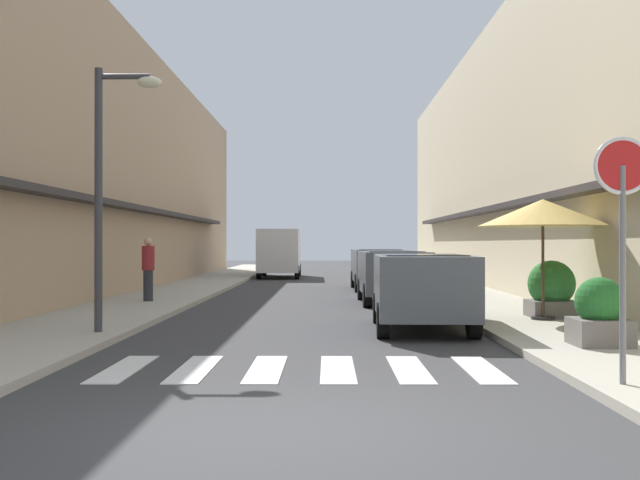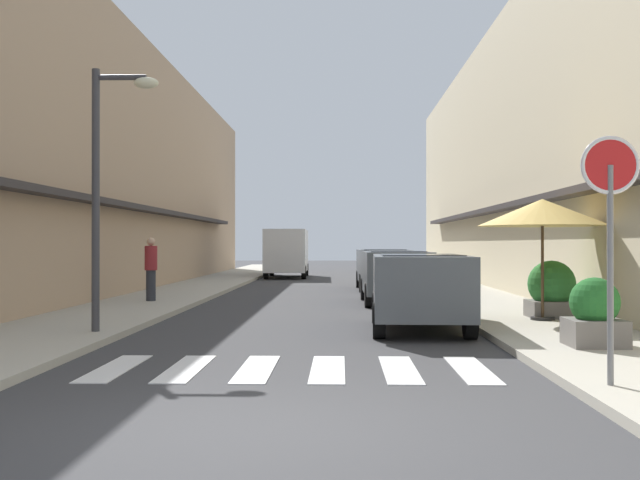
{
  "view_description": "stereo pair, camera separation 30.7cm",
  "coord_description": "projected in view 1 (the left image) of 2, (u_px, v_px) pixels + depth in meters",
  "views": [
    {
      "loc": [
        0.34,
        -6.59,
        1.68
      ],
      "look_at": [
        0.17,
        10.54,
        1.76
      ],
      "focal_mm": 41.95,
      "sensor_mm": 36.0,
      "label": 1
    },
    {
      "loc": [
        0.65,
        -6.59,
        1.68
      ],
      "look_at": [
        0.17,
        10.54,
        1.76
      ],
      "focal_mm": 41.95,
      "sensor_mm": 36.0,
      "label": 2
    }
  ],
  "objects": [
    {
      "name": "sidewalk_left",
      "position": [
        177.0,
        293.0,
        24.41
      ],
      "size": [
        2.76,
        62.22,
        0.12
      ],
      "primitive_type": "cube",
      "color": "#ADA899",
      "rests_on": "ground_plane"
    },
    {
      "name": "planter_midblock",
      "position": [
        552.0,
        290.0,
        15.8
      ],
      "size": [
        0.99,
        0.99,
        1.2
      ],
      "color": "slate",
      "rests_on": "sidewalk_right"
    },
    {
      "name": "delivery_van",
      "position": [
        280.0,
        249.0,
        36.86
      ],
      "size": [
        2.07,
        5.43,
        2.37
      ],
      "color": "silver",
      "rests_on": "ground_plane"
    },
    {
      "name": "round_street_sign",
      "position": [
        622.0,
        194.0,
        8.27
      ],
      "size": [
        0.65,
        0.07,
        2.74
      ],
      "color": "slate",
      "rests_on": "sidewalk_right"
    },
    {
      "name": "crosswalk",
      "position": [
        302.0,
        369.0,
        9.93
      ],
      "size": [
        5.2,
        2.2,
        0.01
      ],
      "color": "silver",
      "rests_on": "ground_plane"
    },
    {
      "name": "street_lamp",
      "position": [
        110.0,
        168.0,
        13.17
      ],
      "size": [
        1.19,
        0.28,
        4.65
      ],
      "color": "#38383D",
      "rests_on": "sidewalk_left"
    },
    {
      "name": "parked_car_near",
      "position": [
        422.0,
        283.0,
        14.38
      ],
      "size": [
        1.93,
        3.99,
        1.47
      ],
      "color": "#4C5156",
      "rests_on": "ground_plane"
    },
    {
      "name": "parked_car_far",
      "position": [
        378.0,
        264.0,
        26.95
      ],
      "size": [
        1.86,
        4.22,
        1.47
      ],
      "color": "#4C5156",
      "rests_on": "ground_plane"
    },
    {
      "name": "pedestrian_walking_near",
      "position": [
        148.0,
        268.0,
        20.17
      ],
      "size": [
        0.34,
        0.34,
        1.72
      ],
      "rotation": [
        0.0,
        0.0,
        4.02
      ],
      "color": "#282B33",
      "rests_on": "sidewalk_left"
    },
    {
      "name": "ground_plane",
      "position": [
        317.0,
        295.0,
        24.37
      ],
      "size": [
        97.78,
        97.78,
        0.0
      ],
      "primitive_type": "plane",
      "color": "#38383A"
    },
    {
      "name": "sidewalk_right",
      "position": [
        458.0,
        293.0,
        24.32
      ],
      "size": [
        2.76,
        62.22,
        0.12
      ],
      "primitive_type": "cube",
      "color": "#ADA899",
      "rests_on": "ground_plane"
    },
    {
      "name": "building_row_left",
      "position": [
        72.0,
        166.0,
        25.69
      ],
      "size": [
        5.5,
        42.0,
        8.69
      ],
      "color": "tan",
      "rests_on": "ground_plane"
    },
    {
      "name": "building_row_right",
      "position": [
        565.0,
        155.0,
        25.53
      ],
      "size": [
        5.5,
        42.0,
        9.39
      ],
      "color": "beige",
      "rests_on": "ground_plane"
    },
    {
      "name": "cafe_umbrella",
      "position": [
        543.0,
        213.0,
        15.3
      ],
      "size": [
        2.63,
        2.63,
        2.47
      ],
      "color": "#262626",
      "rests_on": "sidewalk_right"
    },
    {
      "name": "parked_car_mid",
      "position": [
        393.0,
        271.0,
        20.82
      ],
      "size": [
        1.85,
        4.04,
        1.47
      ],
      "color": "#4C5156",
      "rests_on": "ground_plane"
    },
    {
      "name": "planter_corner",
      "position": [
        600.0,
        314.0,
        11.39
      ],
      "size": [
        0.82,
        0.82,
        1.04
      ],
      "color": "slate",
      "rests_on": "sidewalk_right"
    }
  ]
}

